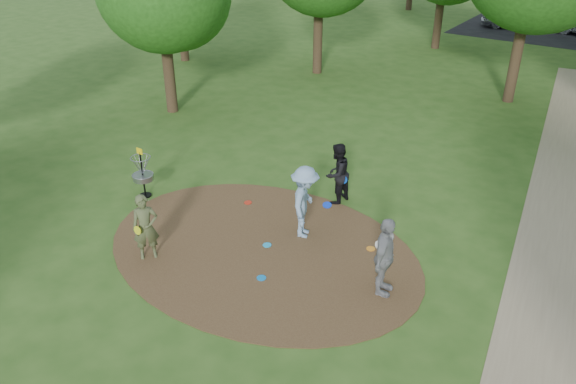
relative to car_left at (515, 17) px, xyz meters
The scene contains 14 objects.
ground 30.00m from the car_left, 86.70° to the right, with size 100.00×100.00×0.00m, color #2D5119.
dirt_clearing 30.00m from the car_left, 86.70° to the right, with size 8.40×8.40×0.02m, color #47301C.
footpath 29.14m from the car_left, 73.60° to the right, with size 2.00×40.00×0.01m, color #8C7A5B.
parking_lot 3.79m from the car_left, ahead, with size 14.00×8.00×0.01m, color black.
player_observer_with_disc 31.78m from the car_left, 90.62° to the right, with size 0.71×0.74×1.71m.
player_throwing_with_disc 28.87m from the car_left, 85.50° to the right, with size 1.41×1.45×1.96m.
player_walking_with_disc 26.84m from the car_left, 85.62° to the right, with size 0.80×0.96×1.81m.
player_waiting_with_disc 30.23m from the car_left, 80.49° to the right, with size 0.66×1.18×1.91m.
disc_ground_cyan 29.82m from the car_left, 86.60° to the right, with size 0.22×0.22×0.02m, color #1CA8E2.
disc_ground_blue 31.05m from the car_left, 85.43° to the right, with size 0.22×0.22×0.02m, color #0B78C7.
disc_ground_red 28.30m from the car_left, 89.98° to the right, with size 0.22×0.22×0.02m, color red.
car_left is the anchor object (origin of this frame).
disc_ground_orange 28.71m from the car_left, 81.94° to the right, with size 0.22×0.22×0.02m, color orange.
disc_golf_basket 29.78m from the car_left, 95.35° to the right, with size 0.63×0.63×1.54m.
Camera 1 is at (7.20, -9.35, 7.99)m, focal length 35.00 mm.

